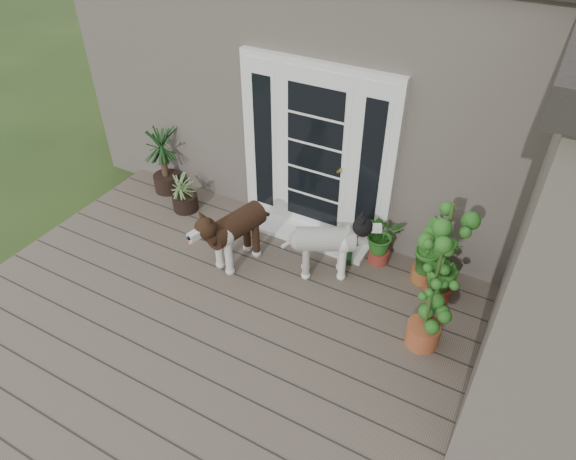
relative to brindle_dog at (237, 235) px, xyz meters
The scene contains 14 objects.
deck 1.46m from the brindle_dog, 60.37° to the right, with size 6.20×4.60×0.12m, color #6B5B4C.
house_main 3.29m from the brindle_dog, 77.34° to the left, with size 7.40×4.00×3.10m, color #665E54.
door_unit 1.30m from the brindle_dog, 64.08° to the left, with size 1.90×0.14×2.15m, color white.
door_step 1.00m from the brindle_dog, 58.70° to the left, with size 1.60×0.40×0.05m, color white.
brindle_dog is the anchor object (origin of this frame).
white_dog 1.01m from the brindle_dog, 16.73° to the left, with size 0.37×0.87×0.73m, color silver, non-canonical shape.
spider_plant 1.32m from the brindle_dog, 155.32° to the left, with size 0.56×0.56×0.59m, color #A0B670, non-canonical shape.
yucca 1.88m from the brindle_dog, 154.94° to the left, with size 0.67×0.67×0.97m, color black, non-canonical shape.
herb_a 1.65m from the brindle_dog, 28.95° to the left, with size 0.44×0.44×0.56m, color #224F16.
herb_b 2.12m from the brindle_dog, 20.36° to the left, with size 0.39×0.39×0.59m, color #1E5017.
herb_c 2.27m from the brindle_dog, 13.93° to the left, with size 0.41×0.41×0.64m, color #1C5E1A.
sapling 2.31m from the brindle_dog, ahead, with size 0.51×0.51×1.73m, color #215017, non-canonical shape.
clog_left 1.34m from the brindle_dog, 31.42° to the left, with size 0.15×0.32×0.10m, color #153615, non-canonical shape.
clog_right 1.16m from the brindle_dog, 41.88° to the left, with size 0.14×0.29×0.09m, color #153417, non-canonical shape.
Camera 1 is at (2.02, -2.11, 4.13)m, focal length 32.04 mm.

